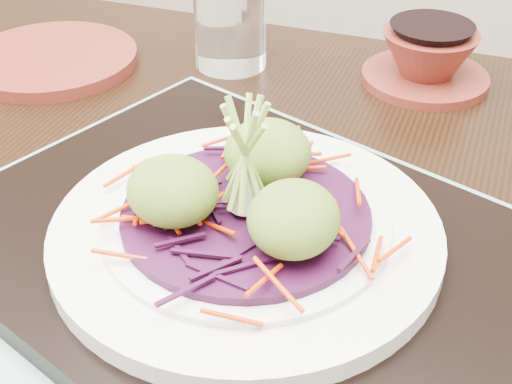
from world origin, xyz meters
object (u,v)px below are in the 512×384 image
(terracotta_bowl_set, at_px, (427,60))
(serving_tray, at_px, (246,251))
(dining_table, at_px, (256,300))
(water_glass, at_px, (230,16))
(terracotta_side_plate, at_px, (52,59))
(white_plate, at_px, (246,231))

(terracotta_bowl_set, bearing_deg, serving_tray, -101.13)
(dining_table, relative_size, water_glass, 10.28)
(water_glass, distance_m, terracotta_bowl_set, 0.22)
(water_glass, bearing_deg, terracotta_side_plate, -158.57)
(white_plate, bearing_deg, serving_tray, 0.00)
(white_plate, xyz_separation_m, water_glass, (-0.15, 0.32, 0.02))
(terracotta_side_plate, height_order, water_glass, water_glass)
(serving_tray, distance_m, terracotta_side_plate, 0.42)
(serving_tray, height_order, terracotta_side_plate, serving_tray)
(serving_tray, bearing_deg, terracotta_side_plate, 163.24)
(serving_tray, relative_size, terracotta_side_plate, 2.23)
(dining_table, distance_m, water_glass, 0.33)
(terracotta_bowl_set, bearing_deg, white_plate, -101.13)
(dining_table, relative_size, terracotta_bowl_set, 6.53)
(white_plate, bearing_deg, dining_table, 104.56)
(white_plate, bearing_deg, terracotta_bowl_set, 78.87)
(white_plate, distance_m, terracotta_bowl_set, 0.36)
(terracotta_side_plate, xyz_separation_m, terracotta_bowl_set, (0.41, 0.11, 0.02))
(water_glass, xyz_separation_m, terracotta_bowl_set, (0.22, 0.03, -0.03))
(white_plate, relative_size, terracotta_side_plate, 1.45)
(water_glass, bearing_deg, serving_tray, -65.42)
(dining_table, relative_size, terracotta_side_plate, 6.06)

